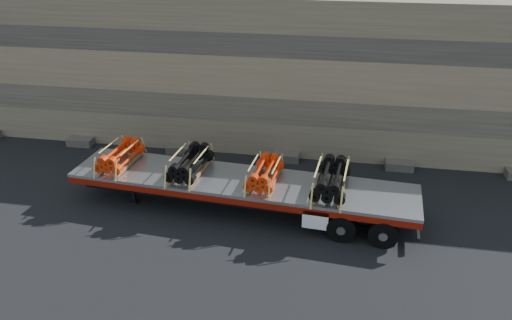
{
  "coord_description": "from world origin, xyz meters",
  "views": [
    {
      "loc": [
        4.13,
        -15.61,
        9.99
      ],
      "look_at": [
        1.21,
        1.3,
        1.58
      ],
      "focal_mm": 35.0,
      "sensor_mm": 36.0,
      "label": 1
    }
  ],
  "objects_px": {
    "trailer": "(241,194)",
    "bundle_midrear": "(265,173)",
    "bundle_front": "(120,156)",
    "bundle_rear": "(331,180)",
    "bundle_midfront": "(190,164)"
  },
  "relations": [
    {
      "from": "bundle_rear",
      "to": "bundle_midrear",
      "type": "bearing_deg",
      "value": 180.0
    },
    {
      "from": "bundle_front",
      "to": "bundle_midrear",
      "type": "relative_size",
      "value": 1.03
    },
    {
      "from": "bundle_midfront",
      "to": "bundle_midrear",
      "type": "height_order",
      "value": "bundle_midfront"
    },
    {
      "from": "bundle_front",
      "to": "bundle_midrear",
      "type": "height_order",
      "value": "bundle_front"
    },
    {
      "from": "bundle_front",
      "to": "bundle_rear",
      "type": "height_order",
      "value": "bundle_rear"
    },
    {
      "from": "trailer",
      "to": "bundle_front",
      "type": "bearing_deg",
      "value": -180.0
    },
    {
      "from": "trailer",
      "to": "bundle_midrear",
      "type": "distance_m",
      "value": 1.36
    },
    {
      "from": "bundle_front",
      "to": "bundle_rear",
      "type": "xyz_separation_m",
      "value": [
        8.1,
        -0.65,
        0.04
      ]
    },
    {
      "from": "bundle_midfront",
      "to": "bundle_front",
      "type": "bearing_deg",
      "value": -180.0
    },
    {
      "from": "bundle_midrear",
      "to": "bundle_rear",
      "type": "distance_m",
      "value": 2.39
    },
    {
      "from": "bundle_front",
      "to": "bundle_midrear",
      "type": "bearing_deg",
      "value": 0.0
    },
    {
      "from": "trailer",
      "to": "bundle_midrear",
      "type": "height_order",
      "value": "bundle_midrear"
    },
    {
      "from": "bundle_midrear",
      "to": "bundle_rear",
      "type": "bearing_deg",
      "value": -0.0
    },
    {
      "from": "bundle_midrear",
      "to": "bundle_rear",
      "type": "relative_size",
      "value": 0.87
    },
    {
      "from": "trailer",
      "to": "bundle_front",
      "type": "height_order",
      "value": "bundle_front"
    }
  ]
}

